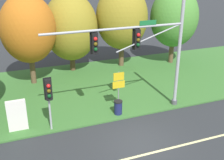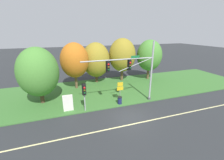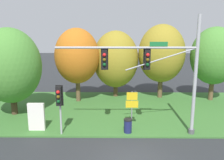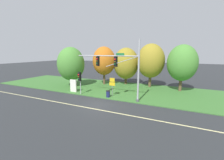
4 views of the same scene
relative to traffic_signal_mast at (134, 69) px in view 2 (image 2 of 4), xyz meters
The scene contains 13 objects.
ground_plane 5.69m from the traffic_signal_mast, 119.84° to the right, with size 160.00×160.00×0.00m, color #282B2D.
lane_stripe 6.41m from the traffic_signal_mast, 112.36° to the right, with size 36.00×0.16×0.01m, color beige.
grass_verge 7.06m from the traffic_signal_mast, 108.50° to the left, with size 48.00×11.50×0.10m, color #386B2D.
traffic_signal_mast is the anchor object (origin of this frame).
pedestrian_signal_near_kerb 6.47m from the traffic_signal_mast, behind, with size 0.46×0.55×3.30m.
route_sign_post 3.13m from the traffic_signal_mast, 151.45° to the left, with size 0.85×0.08×2.64m.
tree_nearest_road 11.54m from the traffic_signal_mast, 161.77° to the left, with size 4.79×4.79×7.02m.
tree_left_of_mast 9.76m from the traffic_signal_mast, 130.09° to the left, with size 4.27×4.27×7.14m.
tree_behind_signpost 9.68m from the traffic_signal_mast, 105.28° to the left, with size 4.74×4.74×6.94m.
tree_mid_verge 9.19m from the traffic_signal_mast, 76.51° to the left, with size 4.73×4.73×7.57m.
tree_tall_centre 10.73m from the traffic_signal_mast, 48.44° to the left, with size 4.51×4.51×7.28m.
info_kiosk 8.68m from the traffic_signal_mast, behind, with size 1.10×0.24×1.90m.
trash_bin 4.30m from the traffic_signal_mast, behind, with size 0.56×0.56×0.93m.
Camera 2 is at (-6.43, -12.60, 8.81)m, focal length 24.00 mm.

